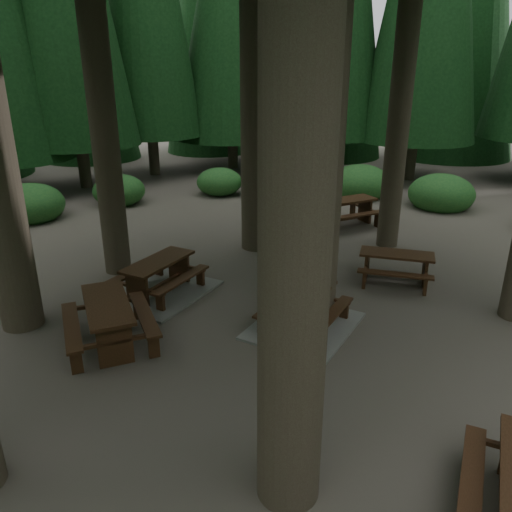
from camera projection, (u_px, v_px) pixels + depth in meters
ground at (293, 328)px, 9.99m from camera, size 80.00×80.00×0.00m
picnic_table_a at (304, 316)px, 9.93m from camera, size 2.74×2.53×0.75m
picnic_table_b at (108, 316)px, 9.24m from camera, size 2.07×2.33×0.85m
picnic_table_c at (160, 282)px, 11.43m from camera, size 2.96×2.74×0.81m
picnic_table_d at (346, 208)px, 16.27m from camera, size 2.28×1.98×0.86m
picnic_table_f at (396, 263)px, 11.95m from camera, size 2.12×2.20×0.74m
shrub_ring at (294, 288)px, 10.80m from camera, size 23.86×24.64×1.49m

